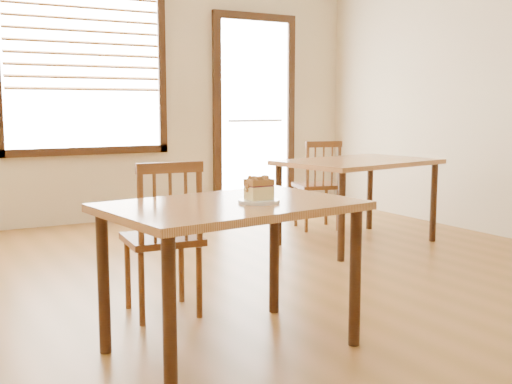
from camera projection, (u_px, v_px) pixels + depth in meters
The scene contains 9 objects.
ground at pixel (245, 355), 3.16m from camera, with size 8.00×8.00×0.00m, color brown.
window_right at pixel (83, 47), 6.49m from camera, with size 1.76×0.10×1.96m.
entry_door at pixel (254, 108), 7.56m from camera, with size 1.08×0.06×2.29m.
cafe_table_main at pixel (231, 222), 3.17m from camera, with size 1.30×0.95×0.75m.
cafe_chair_main at pixel (164, 237), 3.72m from camera, with size 0.45×0.45×0.92m.
cafe_table_second at pixel (358, 169), 5.67m from camera, with size 1.47×1.10×0.75m.
cafe_chair_second at pixel (318, 184), 6.35m from camera, with size 0.50×0.50×0.89m.
plate at pixel (259, 201), 3.15m from camera, with size 0.21×0.21×0.02m.
cake_slice at pixel (259, 188), 3.14m from camera, with size 0.14×0.10×0.12m.
Camera 1 is at (-1.45, -2.66, 1.22)m, focal length 45.00 mm.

